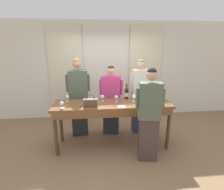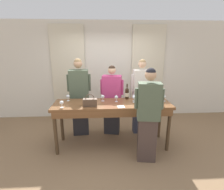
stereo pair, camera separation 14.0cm
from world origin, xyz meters
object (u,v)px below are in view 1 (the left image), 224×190
object	(u,v)px
wine_bottle	(126,93)
wine_glass_front_right	(134,98)
tasting_bar	(112,108)
host_pouring	(149,115)
wine_glass_front_left	(161,100)
wine_glass_front_mid	(157,100)
wine_glass_back_right	(62,104)
guest_pink_top	(111,100)
wine_glass_center_mid	(103,97)
wine_glass_center_right	(134,96)
wine_glass_back_mid	(151,102)
guest_cream_sweater	(140,96)
wine_glass_center_left	(67,97)
wine_glass_near_host	(144,100)
wine_glass_by_bottle	(163,96)
guest_olive_jacket	(79,98)
wine_glass_back_left	(116,97)
handbag	(90,102)

from	to	relation	value
wine_bottle	wine_glass_front_right	world-z (taller)	wine_bottle
tasting_bar	host_pouring	bearing A→B (deg)	-41.03
wine_glass_front_right	host_pouring	size ratio (longest dim) A/B	0.08
wine_glass_front_left	wine_glass_front_mid	size ratio (longest dim) A/B	1.00
wine_glass_back_right	guest_pink_top	xyz separation A→B (m)	(1.01, 0.79, -0.22)
wine_glass_center_mid	wine_glass_center_right	world-z (taller)	same
wine_glass_back_mid	wine_bottle	bearing A→B (deg)	126.24
wine_glass_back_mid	guest_cream_sweater	distance (m)	0.85
wine_glass_center_right	wine_glass_back_right	xyz separation A→B (m)	(-1.46, -0.33, 0.00)
tasting_bar	wine_glass_center_left	bearing A→B (deg)	166.32
wine_bottle	wine_glass_front_right	size ratio (longest dim) A/B	2.50
wine_glass_front_left	wine_glass_near_host	distance (m)	0.34
wine_glass_center_right	wine_glass_by_bottle	world-z (taller)	same
guest_pink_top	wine_glass_by_bottle	bearing A→B (deg)	-25.51
wine_glass_back_mid	guest_olive_jacket	bearing A→B (deg)	150.34
wine_glass_by_bottle	host_pouring	bearing A→B (deg)	-128.96
guest_olive_jacket	guest_pink_top	world-z (taller)	guest_olive_jacket
wine_glass_back_right	wine_glass_front_left	bearing A→B (deg)	0.53
wine_glass_front_right	guest_cream_sweater	xyz separation A→B (m)	(0.27, 0.55, -0.14)
wine_glass_back_left	tasting_bar	bearing A→B (deg)	-130.84
guest_olive_jacket	wine_glass_back_right	bearing A→B (deg)	-107.07
wine_glass_back_left	host_pouring	bearing A→B (deg)	-50.82
wine_glass_front_mid	guest_pink_top	distance (m)	1.17
handbag	wine_glass_back_mid	size ratio (longest dim) A/B	1.99
wine_glass_back_right	guest_pink_top	size ratio (longest dim) A/B	0.08
wine_glass_back_left	host_pouring	world-z (taller)	host_pouring
wine_bottle	wine_glass_near_host	world-z (taller)	wine_bottle
wine_glass_center_mid	wine_glass_by_bottle	distance (m)	1.30
wine_glass_center_left	wine_glass_by_bottle	distance (m)	2.05
wine_glass_center_left	guest_olive_jacket	world-z (taller)	guest_olive_jacket
wine_glass_near_host	guest_cream_sweater	xyz separation A→B (m)	(0.10, 0.72, -0.14)
guest_pink_top	guest_cream_sweater	xyz separation A→B (m)	(0.70, 0.00, 0.09)
wine_glass_near_host	guest_pink_top	size ratio (longest dim) A/B	0.08
wine_glass_center_right	wine_glass_back_right	world-z (taller)	same
wine_glass_front_left	wine_glass_back_right	world-z (taller)	same
wine_bottle	wine_glass_center_mid	bearing A→B (deg)	-166.53
wine_glass_front_right	wine_glass_back_left	size ratio (longest dim) A/B	1.00
wine_glass_back_left	guest_olive_jacket	distance (m)	0.97
wine_glass_center_mid	guest_olive_jacket	bearing A→B (deg)	141.66
handbag	wine_glass_back_mid	world-z (taller)	handbag
wine_glass_front_left	handbag	bearing A→B (deg)	178.92
guest_olive_jacket	wine_glass_front_right	bearing A→B (deg)	-24.63
wine_glass_front_mid	wine_glass_back_left	bearing A→B (deg)	159.88
wine_glass_front_mid	guest_cream_sweater	distance (m)	0.80
host_pouring	wine_glass_center_left	bearing A→B (deg)	153.84
wine_glass_front_right	guest_pink_top	bearing A→B (deg)	128.25
wine_glass_back_left	handbag	bearing A→B (deg)	-154.38
wine_glass_front_mid	guest_cream_sweater	world-z (taller)	guest_cream_sweater
wine_glass_back_mid	guest_cream_sweater	bearing A→B (deg)	90.59
wine_bottle	guest_pink_top	bearing A→B (deg)	136.26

